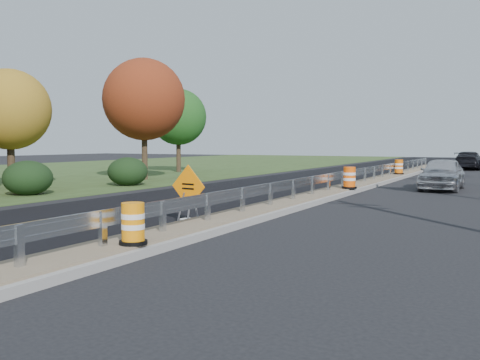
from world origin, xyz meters
The scene contains 16 objects.
ground centered at (0.00, 0.00, 0.00)m, with size 140.00×140.00×0.00m, color black.
grass_verge_near centered at (-24.00, 10.00, 0.01)m, with size 30.00×120.00×0.03m, color #31441D.
milled_overlay centered at (-4.40, 10.00, 0.01)m, with size 7.20×120.00×0.01m, color black.
median centered at (0.00, 8.00, 0.11)m, with size 1.60×55.00×0.23m.
guardrail centered at (0.00, 9.00, 0.73)m, with size 0.10×46.15×0.72m.
hedge_mid centered at (-11.50, 0.00, 0.76)m, with size 2.09×2.09×1.52m, color black.
hedge_north centered at (-11.00, 6.00, 0.76)m, with size 2.09×2.09×1.52m, color black.
tree_near_yellow centered at (-15.00, 2.00, 3.89)m, with size 3.96×3.96×5.88m.
tree_near_red centered at (-13.00, 10.00, 4.86)m, with size 4.95×4.95×7.35m.
tree_near_back centered at (-16.00, 18.00, 4.21)m, with size 4.29×4.29×6.37m.
caution_sign centered at (-0.90, -3.56, 0.42)m, with size 1.20×0.50×1.66m.
barrel_median_near centered at (0.42, -7.58, 0.63)m, with size 0.58×0.58×0.84m.
barrel_median_mid centered at (0.55, 7.23, 0.69)m, with size 0.66×0.66×0.97m.
barrel_median_far centered at (0.29, 19.26, 0.68)m, with size 0.65×0.65×0.95m.
car_silver centered at (3.92, 11.31, 0.78)m, with size 1.84×4.57×1.56m, color silver.
car_dark_far centered at (3.35, 32.81, 0.76)m, with size 2.12×5.21×1.51m, color black.
Camera 1 is at (7.33, -16.02, 2.29)m, focal length 40.00 mm.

